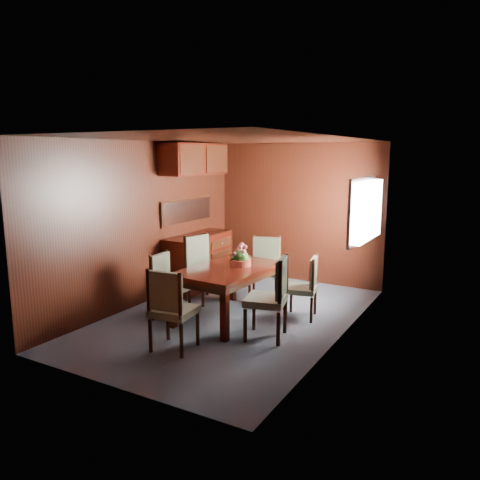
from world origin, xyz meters
The scene contains 11 objects.
ground centered at (0.00, 0.00, 0.00)m, with size 4.50×4.50×0.00m, color #3E4654.
room_shell centered at (-0.10, 0.33, 1.63)m, with size 3.06×4.52×2.41m.
sideboard centered at (-1.25, 1.00, 0.45)m, with size 0.48×1.40×0.90m, color black.
dining_table centered at (-0.04, -0.04, 0.61)m, with size 1.03×1.57×0.71m.
chair_left_near centered at (-0.79, -0.44, 0.50)m, with size 0.43×0.44×0.90m.
chair_left_far centered at (-0.82, 0.46, 0.56)m, with size 0.57×0.59×1.01m.
chair_right_near centered at (0.78, -0.40, 0.57)m, with size 0.57×0.58×1.02m.
chair_right_far centered at (0.87, 0.48, 0.48)m, with size 0.47×0.49×0.86m.
chair_head centered at (-0.05, -1.31, 0.54)m, with size 0.51×0.49×0.97m.
chair_foot centered at (-0.01, 1.00, 0.54)m, with size 0.57×0.56×0.97m.
flower_centerpiece centered at (0.05, 0.13, 0.86)m, with size 0.31×0.31×0.31m.
Camera 1 is at (3.10, -5.28, 2.21)m, focal length 35.00 mm.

